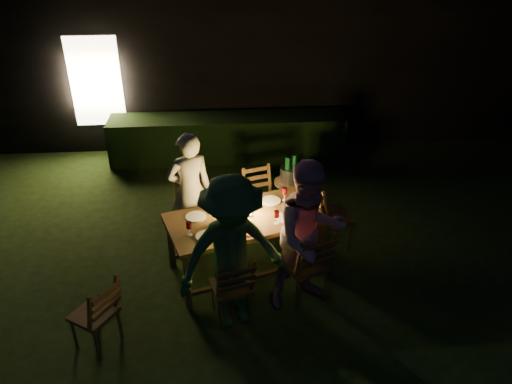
{
  "coord_description": "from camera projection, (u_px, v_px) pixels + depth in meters",
  "views": [
    {
      "loc": [
        -0.59,
        -4.61,
        4.05
      ],
      "look_at": [
        -0.2,
        0.73,
        0.98
      ],
      "focal_mm": 35.0,
      "sensor_mm": 36.0,
      "label": 1
    }
  ],
  "objects": [
    {
      "name": "wineglass_d",
      "position": [
        285.0,
        194.0,
        6.36
      ],
      "size": [
        0.06,
        0.06,
        0.18
      ],
      "primitive_type": null,
      "color": "#59070F",
      "rests_on": "dining_table"
    },
    {
      "name": "bottle_table",
      "position": [
        225.0,
        211.0,
        5.9
      ],
      "size": [
        0.07,
        0.07,
        0.28
      ],
      "primitive_type": "cylinder",
      "color": "#0F471E",
      "rests_on": "dining_table"
    },
    {
      "name": "plate_near_left",
      "position": [
        206.0,
        236.0,
        5.69
      ],
      "size": [
        0.25,
        0.25,
        0.01
      ],
      "primitive_type": "cylinder",
      "color": "white",
      "rests_on": "dining_table"
    },
    {
      "name": "wineglass_b",
      "position": [
        189.0,
        229.0,
        5.68
      ],
      "size": [
        0.06,
        0.06,
        0.18
      ],
      "primitive_type": null,
      "color": "#59070F",
      "rests_on": "dining_table"
    },
    {
      "name": "chair_far_left",
      "position": [
        194.0,
        226.0,
        6.77
      ],
      "size": [
        0.48,
        0.51,
        0.91
      ],
      "rotation": [
        0.0,
        0.0,
        3.34
      ],
      "color": "#4F351A",
      "rests_on": "ground"
    },
    {
      "name": "wineglass_e",
      "position": [
        246.0,
        225.0,
        5.74
      ],
      "size": [
        0.06,
        0.06,
        0.18
      ],
      "primitive_type": null,
      "color": "silver",
      "rests_on": "dining_table"
    },
    {
      "name": "plate_near_right",
      "position": [
        286.0,
        218.0,
        6.02
      ],
      "size": [
        0.25,
        0.25,
        0.01
      ],
      "primitive_type": "cylinder",
      "color": "white",
      "rests_on": "dining_table"
    },
    {
      "name": "bottle_bucket_b",
      "position": [
        294.0,
        170.0,
        7.13
      ],
      "size": [
        0.07,
        0.07,
        0.32
      ],
      "primitive_type": "cylinder",
      "color": "#0F471E",
      "rests_on": "side_table"
    },
    {
      "name": "garden_envelope",
      "position": [
        247.0,
        40.0,
        10.58
      ],
      "size": [
        40.0,
        40.0,
        3.2
      ],
      "color": "black",
      "rests_on": "ground"
    },
    {
      "name": "wineglass_a",
      "position": [
        213.0,
        205.0,
        6.14
      ],
      "size": [
        0.06,
        0.06,
        0.18
      ],
      "primitive_type": null,
      "color": "#59070F",
      "rests_on": "dining_table"
    },
    {
      "name": "plate_far_right",
      "position": [
        271.0,
        201.0,
        6.37
      ],
      "size": [
        0.25,
        0.25,
        0.01
      ],
      "primitive_type": "cylinder",
      "color": "white",
      "rests_on": "dining_table"
    },
    {
      "name": "plate_far_left",
      "position": [
        196.0,
        217.0,
        6.05
      ],
      "size": [
        0.25,
        0.25,
        0.01
      ],
      "primitive_type": "cylinder",
      "color": "white",
      "rests_on": "dining_table"
    },
    {
      "name": "person_house_side",
      "position": [
        190.0,
        190.0,
        6.54
      ],
      "size": [
        0.68,
        0.55,
        1.62
      ],
      "primitive_type": "imported",
      "rotation": [
        0.0,
        0.0,
        3.46
      ],
      "color": "beige",
      "rests_on": "ground"
    },
    {
      "name": "chair_near_right",
      "position": [
        305.0,
        276.0,
        5.81
      ],
      "size": [
        0.6,
        0.62,
        1.03
      ],
      "rotation": [
        0.0,
        0.0,
        0.38
      ],
      "color": "#4F351A",
      "rests_on": "ground"
    },
    {
      "name": "napkin_right",
      "position": [
        296.0,
        220.0,
        5.99
      ],
      "size": [
        0.18,
        0.14,
        0.01
      ],
      "primitive_type": "cube",
      "color": "red",
      "rests_on": "dining_table"
    },
    {
      "name": "wineglass_c",
      "position": [
        277.0,
        217.0,
        5.88
      ],
      "size": [
        0.06,
        0.06,
        0.18
      ],
      "primitive_type": null,
      "color": "#59070F",
      "rests_on": "dining_table"
    },
    {
      "name": "person_opp_left",
      "position": [
        232.0,
        254.0,
        5.18
      ],
      "size": [
        1.33,
        1.01,
        1.82
      ],
      "primitive_type": "imported",
      "rotation": [
        0.0,
        0.0,
        0.32
      ],
      "color": "#2D5B2E",
      "rests_on": "ground"
    },
    {
      "name": "napkin_left",
      "position": [
        242.0,
        233.0,
        5.74
      ],
      "size": [
        0.18,
        0.14,
        0.01
      ],
      "primitive_type": "cube",
      "color": "red",
      "rests_on": "dining_table"
    },
    {
      "name": "ice_bucket",
      "position": [
        290.0,
        174.0,
        7.11
      ],
      "size": [
        0.3,
        0.3,
        0.22
      ],
      "primitive_type": "cylinder",
      "color": "#A5A8AD",
      "rests_on": "side_table"
    },
    {
      "name": "person_opp_right",
      "position": [
        309.0,
        236.0,
        5.48
      ],
      "size": [
        1.05,
        0.92,
        1.8
      ],
      "primitive_type": "imported",
      "rotation": [
        0.0,
        0.0,
        0.32
      ],
      "color": "#C1859D",
      "rests_on": "ground"
    },
    {
      "name": "phone",
      "position": [
        203.0,
        241.0,
        5.61
      ],
      "size": [
        0.14,
        0.07,
        0.01
      ],
      "primitive_type": "cube",
      "color": "black",
      "rests_on": "dining_table"
    },
    {
      "name": "chair_spare",
      "position": [
        97.0,
        324.0,
        5.19
      ],
      "size": [
        0.58,
        0.57,
        0.91
      ],
      "rotation": [
        0.0,
        0.0,
        1.0
      ],
      "color": "#4F351A",
      "rests_on": "ground"
    },
    {
      "name": "chair_near_left",
      "position": [
        232.0,
        297.0,
        5.53
      ],
      "size": [
        0.52,
        0.54,
        0.93
      ],
      "rotation": [
        0.0,
        0.0,
        0.27
      ],
      "color": "#4F351A",
      "rests_on": "ground"
    },
    {
      "name": "side_table",
      "position": [
        290.0,
        186.0,
        7.21
      ],
      "size": [
        0.46,
        0.46,
        0.62
      ],
      "color": "#946F4A",
      "rests_on": "ground"
    },
    {
      "name": "dining_table",
      "position": [
        245.0,
        222.0,
        6.09
      ],
      "size": [
        2.06,
        1.46,
        0.77
      ],
      "rotation": [
        0.0,
        0.0,
        0.32
      ],
      "color": "#4F351A",
      "rests_on": "ground"
    },
    {
      "name": "chair_far_right",
      "position": [
        261.0,
        211.0,
        7.1
      ],
      "size": [
        0.54,
        0.56,
        0.94
      ],
      "rotation": [
        0.0,
        0.0,
        3.46
      ],
      "color": "#4F351A",
      "rests_on": "ground"
    },
    {
      "name": "chair_end",
      "position": [
        330.0,
        227.0,
        6.69
      ],
      "size": [
        0.59,
        0.56,
        1.05
      ],
      "rotation": [
        0.0,
        0.0,
        -1.37
      ],
      "color": "#4F351A",
      "rests_on": "ground"
    },
    {
      "name": "bottle_bucket_a",
      "position": [
        287.0,
        173.0,
        7.05
      ],
      "size": [
        0.07,
        0.07,
        0.32
      ],
      "primitive_type": "cylinder",
      "color": "#0F471E",
      "rests_on": "side_table"
    },
    {
      "name": "lantern",
      "position": [
        247.0,
        203.0,
        6.03
      ],
      "size": [
        0.16,
        0.16,
        0.35
      ],
      "color": "white",
      "rests_on": "dining_table"
    }
  ]
}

